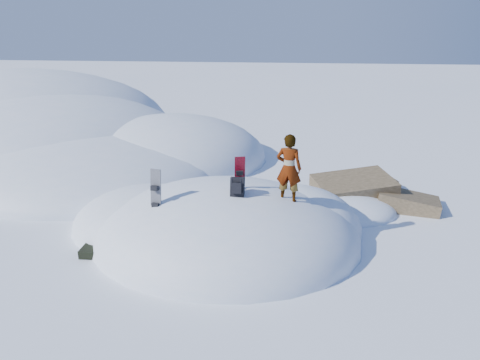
# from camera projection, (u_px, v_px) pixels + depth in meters

# --- Properties ---
(ground) EXTENTS (120.00, 120.00, 0.00)m
(ground) POSITION_uv_depth(u_px,v_px,m) (226.00, 240.00, 12.30)
(ground) COLOR white
(ground) RESTS_ON ground
(snow_mound) EXTENTS (8.00, 6.00, 3.00)m
(snow_mound) POSITION_uv_depth(u_px,v_px,m) (221.00, 236.00, 12.55)
(snow_mound) COLOR white
(snow_mound) RESTS_ON ground
(snow_ridge) EXTENTS (21.50, 18.50, 6.40)m
(snow_ridge) POSITION_uv_depth(u_px,v_px,m) (46.00, 141.00, 22.81)
(snow_ridge) COLOR white
(snow_ridge) RESTS_ON ground
(rock_outcrop) EXTENTS (4.68, 4.41, 1.68)m
(rock_outcrop) POSITION_uv_depth(u_px,v_px,m) (358.00, 205.00, 14.68)
(rock_outcrop) COLOR brown
(rock_outcrop) RESTS_ON ground
(snowboard_red) EXTENTS (0.28, 0.22, 1.38)m
(snowboard_red) POSITION_uv_depth(u_px,v_px,m) (240.00, 182.00, 11.67)
(snowboard_red) COLOR #B90921
(snowboard_red) RESTS_ON snow_mound
(snowboard_dark) EXTENTS (0.30, 0.24, 1.45)m
(snowboard_dark) POSITION_uv_depth(u_px,v_px,m) (156.00, 198.00, 11.20)
(snowboard_dark) COLOR black
(snowboard_dark) RESTS_ON snow_mound
(backpack) EXTENTS (0.34, 0.39, 0.55)m
(backpack) POSITION_uv_depth(u_px,v_px,m) (237.00, 187.00, 11.27)
(backpack) COLOR black
(backpack) RESTS_ON snow_mound
(gear_pile) EXTENTS (0.95, 0.72, 0.26)m
(gear_pile) POSITION_uv_depth(u_px,v_px,m) (99.00, 250.00, 11.47)
(gear_pile) COLOR black
(gear_pile) RESTS_ON ground
(person) EXTENTS (0.68, 0.52, 1.70)m
(person) POSITION_uv_depth(u_px,v_px,m) (289.00, 168.00, 11.25)
(person) COLOR slate
(person) RESTS_ON snow_mound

